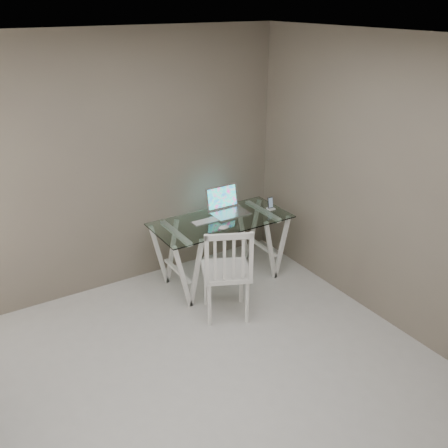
% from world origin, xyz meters
% --- Properties ---
extents(room, '(4.50, 4.52, 2.71)m').
position_xyz_m(room, '(-0.06, 0.02, 1.72)').
color(room, '#B9B6B1').
rests_on(room, ground).
extents(desk, '(1.50, 0.70, 0.75)m').
position_xyz_m(desk, '(1.01, 1.67, 0.38)').
color(desk, silver).
rests_on(desk, ground).
extents(chair, '(0.61, 0.61, 1.00)m').
position_xyz_m(chair, '(0.68, 1.01, 0.55)').
color(chair, white).
rests_on(chair, ground).
extents(laptop, '(0.40, 0.33, 0.28)m').
position_xyz_m(laptop, '(1.17, 1.83, 0.81)').
color(laptop, silver).
rests_on(laptop, desk).
extents(keyboard, '(0.30, 0.13, 0.01)m').
position_xyz_m(keyboard, '(0.84, 1.72, 0.75)').
color(keyboard, silver).
rests_on(keyboard, desk).
extents(mouse, '(0.12, 0.07, 0.04)m').
position_xyz_m(mouse, '(0.91, 1.46, 0.76)').
color(mouse, silver).
rests_on(mouse, desk).
extents(phone_dock, '(0.08, 0.08, 0.14)m').
position_xyz_m(phone_dock, '(1.64, 1.63, 0.79)').
color(phone_dock, white).
rests_on(phone_dock, desk).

